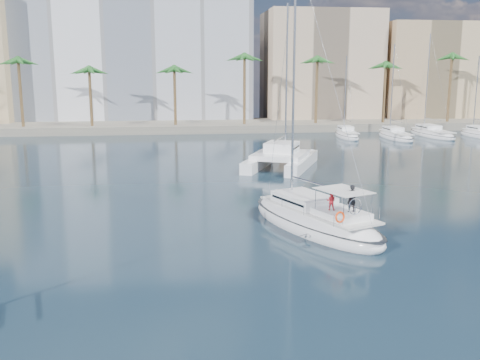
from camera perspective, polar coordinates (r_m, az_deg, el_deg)
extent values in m
plane|color=black|center=(29.49, 2.95, -7.02)|extent=(160.00, 160.00, 0.00)
cube|color=gray|center=(89.10, -3.94, 5.80)|extent=(120.00, 14.00, 1.20)
cube|color=white|center=(100.88, -11.48, 13.88)|extent=(42.00, 16.00, 28.00)
cube|color=tan|center=(101.19, 8.48, 11.71)|extent=(20.00, 14.00, 20.00)
cube|color=tan|center=(106.46, 19.37, 10.64)|extent=(18.00, 12.00, 18.00)
cylinder|color=brown|center=(84.77, -3.83, 8.67)|extent=(0.44, 0.44, 10.50)
sphere|color=#225D22|center=(84.68, -3.88, 12.22)|extent=(3.60, 3.60, 3.60)
cylinder|color=brown|center=(93.17, 17.77, 8.40)|extent=(0.44, 0.44, 10.50)
sphere|color=#225D22|center=(93.09, 17.97, 11.63)|extent=(3.60, 3.60, 3.60)
ellipsoid|color=white|center=(32.79, 7.92, -4.56)|extent=(7.79, 12.07, 2.40)
ellipsoid|color=black|center=(32.69, 7.94, -3.99)|extent=(7.86, 12.19, 0.18)
cube|color=silver|center=(32.38, 8.21, -3.11)|extent=(5.71, 9.00, 0.12)
cube|color=white|center=(33.32, 6.83, -2.02)|extent=(3.72, 4.43, 0.60)
cube|color=black|center=(33.32, 6.83, -1.98)|extent=(3.57, 4.03, 0.14)
cylinder|color=#B7BABF|center=(33.50, 5.76, 10.63)|extent=(0.15, 0.15, 15.14)
cylinder|color=#B7BABF|center=(32.28, 7.92, -0.30)|extent=(1.87, 4.35, 0.11)
cube|color=white|center=(30.66, 10.75, -3.56)|extent=(3.12, 3.50, 0.36)
cube|color=silver|center=(30.25, 10.98, -1.10)|extent=(3.12, 3.50, 0.04)
torus|color=silver|center=(29.68, 12.18, -2.78)|extent=(0.91, 0.42, 0.96)
torus|color=#F33F0C|center=(28.53, 10.62, -3.92)|extent=(0.66, 0.42, 0.64)
imported|color=black|center=(30.31, 11.80, -1.93)|extent=(0.62, 0.47, 1.53)
imported|color=red|center=(30.52, 9.68, -2.22)|extent=(0.63, 0.57, 1.05)
cube|color=white|center=(54.00, 2.28, 2.08)|extent=(5.62, 10.31, 1.10)
cube|color=white|center=(53.06, 6.66, 1.84)|extent=(5.62, 10.31, 1.10)
cube|color=white|center=(52.85, 4.33, 2.67)|extent=(6.85, 7.40, 0.50)
cube|color=white|center=(53.27, 4.47, 3.50)|extent=(4.05, 4.19, 1.00)
cube|color=black|center=(53.27, 4.47, 3.56)|extent=(3.89, 3.80, 0.18)
cylinder|color=#B7BABF|center=(54.35, 4.98, 10.74)|extent=(0.18, 0.18, 14.40)
ellipsoid|color=silver|center=(30.42, 7.31, -5.88)|extent=(0.22, 0.42, 0.20)
sphere|color=silver|center=(30.60, 7.22, -5.74)|extent=(0.11, 0.11, 0.11)
cube|color=gray|center=(30.34, 6.76, -5.86)|extent=(0.48, 0.17, 0.11)
cube|color=gray|center=(30.49, 7.86, -5.80)|extent=(0.48, 0.17, 0.11)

